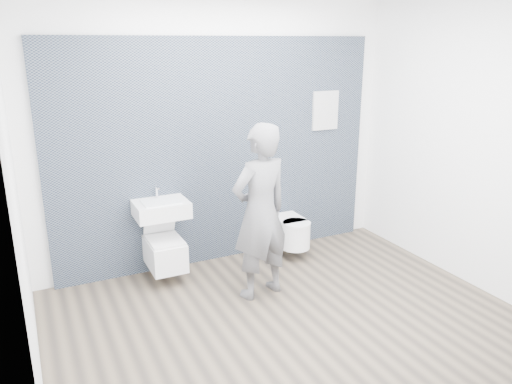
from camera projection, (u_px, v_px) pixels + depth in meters
name	position (u px, v px, depth m)	size (l,w,h in m)	color
ground	(285.00, 317.00, 4.42)	(4.00, 4.00, 0.00)	brown
room_shell	(289.00, 122.00, 3.92)	(4.00, 4.00, 4.00)	white
tile_wall	(223.00, 256.00, 5.69)	(3.60, 0.06, 2.40)	black
washbasin	(161.00, 209.00, 4.97)	(0.53, 0.39, 0.40)	white
toilet_square	(165.00, 251.00, 5.05)	(0.34, 0.50, 0.64)	white
toilet_rounded	(291.00, 232.00, 5.63)	(0.33, 0.56, 0.30)	white
info_placard	(320.00, 238.00, 6.18)	(0.33, 0.03, 0.44)	white
visitor	(260.00, 212.00, 4.60)	(0.61, 0.40, 1.67)	slate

